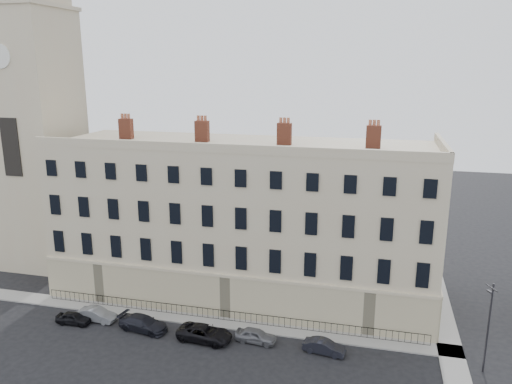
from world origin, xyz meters
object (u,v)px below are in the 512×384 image
at_px(car_a, 74,318).
at_px(car_f, 324,347).
at_px(streetlamp, 488,324).
at_px(car_e, 256,336).
at_px(car_c, 143,323).
at_px(car_d, 205,333).
at_px(car_b, 97,314).

xyz_separation_m(car_a, car_f, (21.93, 0.67, 0.02)).
relative_size(car_a, streetlamp, 0.44).
bearing_deg(car_a, car_f, -90.43).
height_order(car_a, streetlamp, streetlamp).
relative_size(car_e, car_f, 1.02).
distance_m(car_a, car_e, 16.32).
relative_size(car_c, car_d, 0.96).
bearing_deg(car_d, car_e, -74.94).
bearing_deg(car_f, streetlamp, -80.82).
xyz_separation_m(car_c, streetlamp, (27.18, 0.49, 3.29)).
distance_m(car_d, streetlamp, 21.77).
xyz_separation_m(car_c, car_d, (5.67, -0.28, 0.00)).
height_order(car_d, car_e, car_d).
height_order(car_e, streetlamp, streetlamp).
bearing_deg(car_e, car_f, -88.93).
distance_m(car_d, car_e, 4.23).
relative_size(car_b, car_e, 1.04).
bearing_deg(car_f, car_e, 94.91).
height_order(car_a, car_c, car_c).
distance_m(car_e, streetlamp, 17.67).
distance_m(car_a, streetlamp, 33.82).
xyz_separation_m(car_c, car_e, (9.84, 0.49, -0.06)).
xyz_separation_m(car_b, car_d, (10.45, -0.82, 0.05)).
relative_size(car_a, car_d, 0.67).
bearing_deg(car_c, car_e, -78.55).
bearing_deg(car_e, car_b, 93.77).
height_order(car_a, car_b, car_b).
height_order(car_e, car_f, car_e).
bearing_deg(streetlamp, car_e, 156.77).
bearing_deg(car_f, car_d, 100.63).
xyz_separation_m(car_b, car_c, (4.78, -0.53, 0.05)).
height_order(car_a, car_d, car_d).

